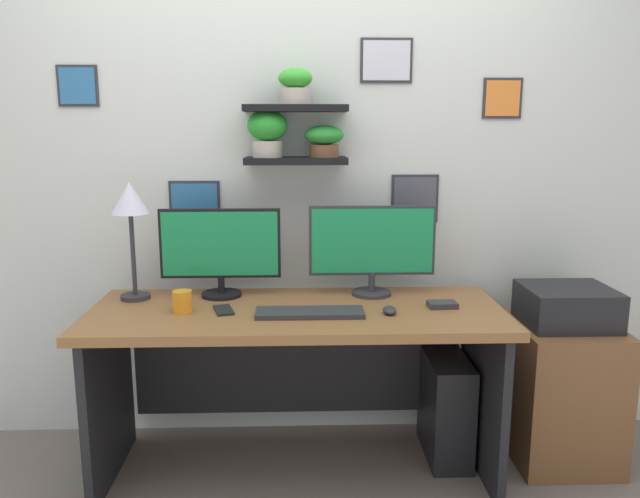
# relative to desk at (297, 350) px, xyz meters

# --- Properties ---
(ground_plane) EXTENTS (8.00, 8.00, 0.00)m
(ground_plane) POSITION_rel_desk_xyz_m (0.00, -0.06, -0.54)
(ground_plane) COLOR #70665B
(back_wall_assembly) EXTENTS (4.40, 0.24, 2.70)m
(back_wall_assembly) POSITION_rel_desk_xyz_m (0.00, 0.38, 0.81)
(back_wall_assembly) COLOR silver
(back_wall_assembly) RESTS_ON ground
(desk) EXTENTS (1.74, 0.68, 0.75)m
(desk) POSITION_rel_desk_xyz_m (0.00, 0.00, 0.00)
(desk) COLOR brown
(desk) RESTS_ON ground
(monitor_left) EXTENTS (0.54, 0.18, 0.40)m
(monitor_left) POSITION_rel_desk_xyz_m (-0.34, 0.16, 0.42)
(monitor_left) COLOR black
(monitor_left) RESTS_ON desk
(monitor_right) EXTENTS (0.57, 0.18, 0.41)m
(monitor_right) POSITION_rel_desk_xyz_m (0.34, 0.16, 0.43)
(monitor_right) COLOR #2D2D33
(monitor_right) RESTS_ON desk
(keyboard) EXTENTS (0.44, 0.14, 0.02)m
(keyboard) POSITION_rel_desk_xyz_m (0.05, -0.15, 0.22)
(keyboard) COLOR #2D2D33
(keyboard) RESTS_ON desk
(computer_mouse) EXTENTS (0.06, 0.09, 0.03)m
(computer_mouse) POSITION_rel_desk_xyz_m (0.38, -0.14, 0.22)
(computer_mouse) COLOR #2D2D33
(computer_mouse) RESTS_ON desk
(desk_lamp) EXTENTS (0.16, 0.16, 0.52)m
(desk_lamp) POSITION_rel_desk_xyz_m (-0.72, 0.12, 0.61)
(desk_lamp) COLOR #2D2D33
(desk_lamp) RESTS_ON desk
(cell_phone) EXTENTS (0.10, 0.15, 0.01)m
(cell_phone) POSITION_rel_desk_xyz_m (-0.30, -0.08, 0.21)
(cell_phone) COLOR black
(cell_phone) RESTS_ON desk
(coffee_mug) EXTENTS (0.08, 0.08, 0.09)m
(coffee_mug) POSITION_rel_desk_xyz_m (-0.47, -0.09, 0.25)
(coffee_mug) COLOR orange
(coffee_mug) RESTS_ON desk
(scissors_tray) EXTENTS (0.13, 0.09, 0.02)m
(scissors_tray) POSITION_rel_desk_xyz_m (0.62, -0.06, 0.22)
(scissors_tray) COLOR #2D2D33
(scissors_tray) RESTS_ON desk
(drawer_cabinet) EXTENTS (0.44, 0.50, 0.64)m
(drawer_cabinet) POSITION_rel_desk_xyz_m (1.20, 0.04, -0.23)
(drawer_cabinet) COLOR brown
(drawer_cabinet) RESTS_ON ground
(printer) EXTENTS (0.38, 0.34, 0.17)m
(printer) POSITION_rel_desk_xyz_m (1.20, 0.04, 0.18)
(printer) COLOR black
(printer) RESTS_ON drawer_cabinet
(computer_tower_right) EXTENTS (0.18, 0.40, 0.48)m
(computer_tower_right) POSITION_rel_desk_xyz_m (0.68, 0.06, -0.31)
(computer_tower_right) COLOR black
(computer_tower_right) RESTS_ON ground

